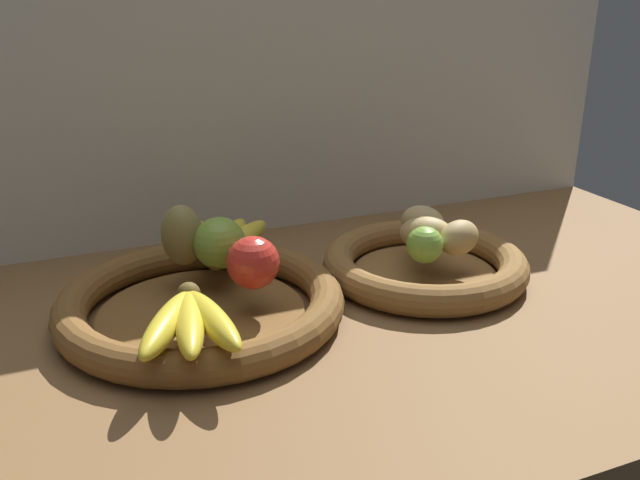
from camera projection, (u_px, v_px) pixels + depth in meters
ground_plane at (329, 301)px, 98.99cm from camera, size 140.00×90.00×3.00cm
back_wall at (259, 72)px, 114.51cm from camera, size 140.00×3.00×55.00cm
fruit_bowl_left at (201, 303)px, 90.18cm from camera, size 37.79×37.79×4.50cm
fruit_bowl_right at (425, 264)px, 102.43cm from camera, size 30.48×30.48×4.50cm
apple_red_right at (253, 263)px, 87.93cm from camera, size 6.91×6.91×6.91cm
apple_green_back at (220, 243)px, 93.98cm from camera, size 7.24×7.24×7.24cm
pear_brown at (182, 235)px, 94.82cm from camera, size 7.84×8.09×8.67cm
banana_bunch_front at (190, 321)px, 76.96cm from camera, size 12.57×17.10×3.22cm
banana_bunch_back at (224, 240)px, 100.66cm from camera, size 13.64×17.79×3.18cm
potato_back at (423, 222)px, 105.44cm from camera, size 7.96×8.62×5.04cm
potato_small at (459, 238)px, 98.97cm from camera, size 8.14×6.82×5.12cm
potato_large at (426, 234)px, 100.68cm from camera, size 9.37×8.68×5.02cm
lime_near at (425, 245)px, 96.13cm from camera, size 5.23×5.23×5.23cm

